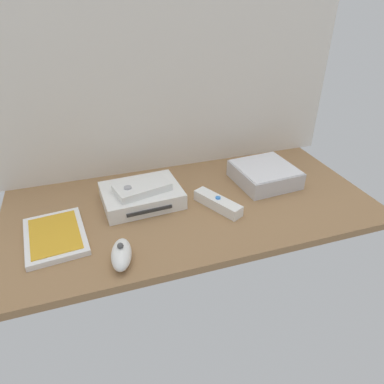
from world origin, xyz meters
The scene contains 8 objects.
ground_plane centered at (0.00, 0.00, -1.00)cm, with size 100.00×48.00×2.00cm, color #936D47.
back_wall centered at (0.00, 24.60, 32.00)cm, with size 110.00×1.20×64.00cm, color silver.
game_console centered at (-12.84, 5.49, 2.20)cm, with size 21.89×17.43×4.40cm.
mini_computer centered at (24.92, 5.12, 2.64)cm, with size 18.15×18.15×5.30cm.
game_case centered at (-35.73, -3.85, 0.76)cm, with size 15.41×20.25×1.56cm.
remote_wand centered at (6.09, -3.74, 1.51)cm, with size 9.74×14.88×3.40cm.
remote_nunchuk centered at (-21.75, -16.88, 2.04)cm, with size 6.25×10.66×5.10cm.
remote_classic_pad centered at (-12.78, 4.24, 5.41)cm, with size 15.86×11.11×2.40cm.
Camera 1 is at (-25.22, -76.33, 52.87)cm, focal length 32.57 mm.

